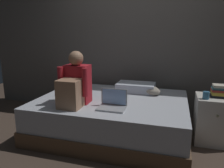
{
  "coord_description": "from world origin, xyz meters",
  "views": [
    {
      "loc": [
        0.59,
        -2.4,
        1.36
      ],
      "look_at": [
        -0.14,
        0.1,
        0.75
      ],
      "focal_mm": 34.69,
      "sensor_mm": 36.0,
      "label": 1
    }
  ],
  "objects": [
    {
      "name": "wall_back",
      "position": [
        0.0,
        1.2,
        1.35
      ],
      "size": [
        5.6,
        0.1,
        2.7
      ],
      "primitive_type": "cube",
      "color": "#605B56",
      "rests_on": "ground_plane"
    },
    {
      "name": "laptop",
      "position": [
        -0.09,
        -0.07,
        0.55
      ],
      "size": [
        0.32,
        0.23,
        0.22
      ],
      "color": "#9EA0A5",
      "rests_on": "bed"
    },
    {
      "name": "person_sitting",
      "position": [
        -0.57,
        -0.06,
        0.75
      ],
      "size": [
        0.39,
        0.44,
        0.66
      ],
      "color": "#B21E28",
      "rests_on": "bed"
    },
    {
      "name": "bed",
      "position": [
        -0.2,
        0.3,
        0.25
      ],
      "size": [
        2.0,
        1.5,
        0.5
      ],
      "color": "brown",
      "rests_on": "ground_plane"
    },
    {
      "name": "pillow",
      "position": [
        0.04,
        0.75,
        0.56
      ],
      "size": [
        0.56,
        0.36,
        0.13
      ],
      "primitive_type": "cube",
      "color": "silver",
      "rests_on": "bed"
    },
    {
      "name": "nightstand",
      "position": [
        1.1,
        0.42,
        0.29
      ],
      "size": [
        0.44,
        0.46,
        0.59
      ],
      "color": "beige",
      "rests_on": "ground_plane"
    },
    {
      "name": "ground_plane",
      "position": [
        0.0,
        0.0,
        0.0
      ],
      "size": [
        8.0,
        8.0,
        0.0
      ],
      "primitive_type": "plane",
      "color": "#47382D"
    },
    {
      "name": "mug",
      "position": [
        0.97,
        0.3,
        0.63
      ],
      "size": [
        0.08,
        0.08,
        0.09
      ],
      "primitive_type": "cylinder",
      "color": "teal",
      "rests_on": "nightstand"
    },
    {
      "name": "clothes_pile",
      "position": [
        0.3,
        0.64,
        0.55
      ],
      "size": [
        0.24,
        0.21,
        0.12
      ],
      "color": "gray",
      "rests_on": "bed"
    },
    {
      "name": "book_stack",
      "position": [
        1.14,
        0.43,
        0.66
      ],
      "size": [
        0.22,
        0.16,
        0.15
      ],
      "color": "black",
      "rests_on": "nightstand"
    }
  ]
}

